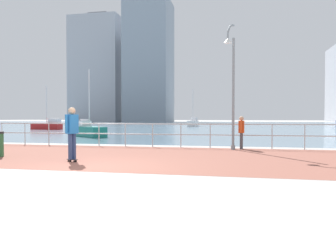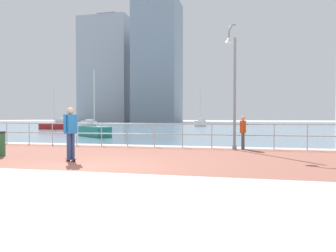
{
  "view_description": "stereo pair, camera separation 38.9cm",
  "coord_description": "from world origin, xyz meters",
  "px_view_note": "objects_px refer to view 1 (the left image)",
  "views": [
    {
      "loc": [
        4.04,
        -8.88,
        1.46
      ],
      "look_at": [
        1.34,
        4.12,
        1.1
      ],
      "focal_mm": 35.61,
      "sensor_mm": 36.0,
      "label": 1
    },
    {
      "loc": [
        4.42,
        -8.79,
        1.46
      ],
      "look_at": [
        1.34,
        4.12,
        1.1
      ],
      "focal_mm": 35.61,
      "sensor_mm": 36.0,
      "label": 2
    }
  ],
  "objects_px": {
    "lamppost": "(232,80)",
    "skateboarder": "(72,129)",
    "bystander": "(241,130)",
    "sailboat_yellow": "(193,123)",
    "sailboat_teal": "(48,125)",
    "sailboat_white": "(89,130)"
  },
  "relations": [
    {
      "from": "sailboat_yellow",
      "to": "sailboat_teal",
      "type": "distance_m",
      "value": 22.42
    },
    {
      "from": "sailboat_yellow",
      "to": "sailboat_white",
      "type": "height_order",
      "value": "sailboat_yellow"
    },
    {
      "from": "skateboarder",
      "to": "sailboat_teal",
      "type": "distance_m",
      "value": 30.47
    },
    {
      "from": "lamppost",
      "to": "skateboarder",
      "type": "distance_m",
      "value": 7.42
    },
    {
      "from": "bystander",
      "to": "sailboat_white",
      "type": "distance_m",
      "value": 13.23
    },
    {
      "from": "sailboat_teal",
      "to": "sailboat_white",
      "type": "relative_size",
      "value": 1.04
    },
    {
      "from": "bystander",
      "to": "sailboat_teal",
      "type": "distance_m",
      "value": 29.78
    },
    {
      "from": "skateboarder",
      "to": "sailboat_teal",
      "type": "bearing_deg",
      "value": 123.04
    },
    {
      "from": "lamppost",
      "to": "bystander",
      "type": "distance_m",
      "value": 2.28
    },
    {
      "from": "sailboat_yellow",
      "to": "skateboarder",
      "type": "bearing_deg",
      "value": -87.88
    },
    {
      "from": "sailboat_yellow",
      "to": "sailboat_teal",
      "type": "height_order",
      "value": "sailboat_yellow"
    },
    {
      "from": "bystander",
      "to": "sailboat_white",
      "type": "xyz_separation_m",
      "value": [
        -10.93,
        7.44,
        -0.4
      ]
    },
    {
      "from": "sailboat_white",
      "to": "skateboarder",
      "type": "bearing_deg",
      "value": -66.95
    },
    {
      "from": "skateboarder",
      "to": "sailboat_yellow",
      "type": "xyz_separation_m",
      "value": [
        -1.56,
        42.15,
        -0.51
      ]
    },
    {
      "from": "skateboarder",
      "to": "sailboat_teal",
      "type": "relative_size",
      "value": 0.34
    },
    {
      "from": "lamppost",
      "to": "bystander",
      "type": "bearing_deg",
      "value": 41.95
    },
    {
      "from": "skateboarder",
      "to": "bystander",
      "type": "bearing_deg",
      "value": 45.4
    },
    {
      "from": "sailboat_teal",
      "to": "sailboat_yellow",
      "type": "bearing_deg",
      "value": 47.84
    },
    {
      "from": "lamppost",
      "to": "skateboarder",
      "type": "relative_size",
      "value": 3.14
    },
    {
      "from": "bystander",
      "to": "lamppost",
      "type": "bearing_deg",
      "value": -138.05
    },
    {
      "from": "skateboarder",
      "to": "sailboat_white",
      "type": "xyz_separation_m",
      "value": [
        -5.51,
        12.94,
        -0.59
      ]
    },
    {
      "from": "lamppost",
      "to": "bystander",
      "type": "height_order",
      "value": "lamppost"
    }
  ]
}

